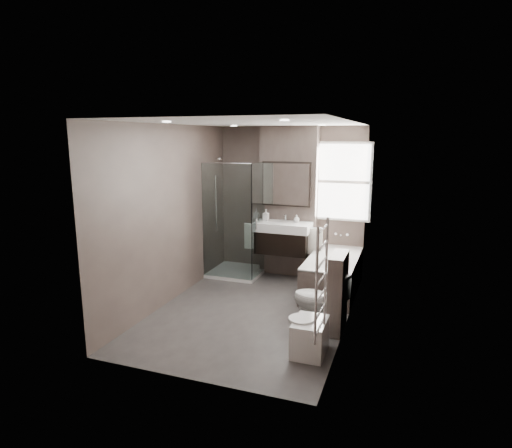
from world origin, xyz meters
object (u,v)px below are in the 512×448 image
at_px(vanity, 283,237).
at_px(bidet, 309,336).
at_px(bathtub, 333,273).
at_px(toilet, 319,300).

relative_size(vanity, bidet, 1.85).
distance_m(bathtub, bidet, 2.07).
bearing_deg(toilet, bidet, 19.31).
relative_size(bathtub, toilet, 2.22).
height_order(vanity, toilet, vanity).
xyz_separation_m(bathtub, bidet, (0.09, -2.06, -0.11)).
height_order(vanity, bidet, vanity).
relative_size(vanity, toilet, 1.32).
bearing_deg(vanity, toilet, -59.63).
height_order(bathtub, toilet, toilet).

